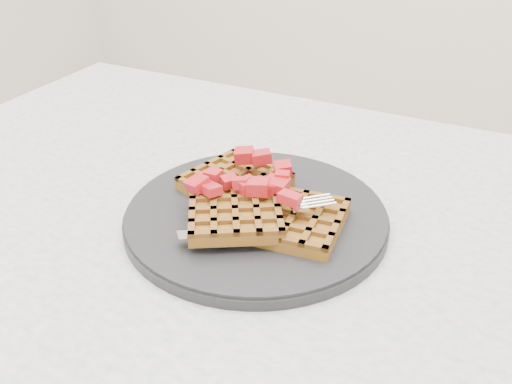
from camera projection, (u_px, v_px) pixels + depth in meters
table at (290, 321)px, 0.68m from camera, size 1.20×0.80×0.75m
plate at (256, 216)px, 0.65m from camera, size 0.30×0.30×0.02m
waffles at (255, 203)px, 0.64m from camera, size 0.21×0.20×0.03m
strawberry_pile at (256, 181)px, 0.62m from camera, size 0.15×0.15×0.02m
fork at (269, 225)px, 0.60m from camera, size 0.15×0.14×0.02m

